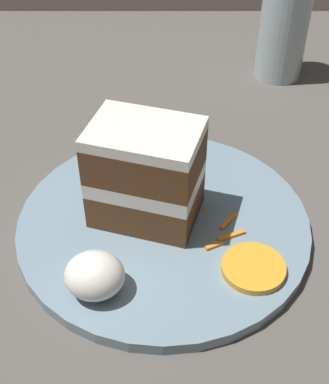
{
  "coord_description": "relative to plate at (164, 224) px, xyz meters",
  "views": [
    {
      "loc": [
        0.03,
        -0.32,
        0.39
      ],
      "look_at": [
        0.03,
        0.05,
        0.07
      ],
      "focal_mm": 50.0,
      "sensor_mm": 36.0,
      "label": 1
    }
  ],
  "objects": [
    {
      "name": "ground_plane",
      "position": [
        -0.03,
        -0.05,
        -0.03
      ],
      "size": [
        6.0,
        6.0,
        0.0
      ],
      "primitive_type": "plane",
      "color": "black",
      "rests_on": "ground"
    },
    {
      "name": "dining_table",
      "position": [
        -0.03,
        -0.05,
        -0.02
      ],
      "size": [
        1.34,
        1.16,
        0.02
      ],
      "primitive_type": "cube",
      "color": "#56514C",
      "rests_on": "ground"
    },
    {
      "name": "plate",
      "position": [
        0.0,
        0.0,
        0.0
      ],
      "size": [
        0.28,
        0.28,
        0.01
      ],
      "primitive_type": "cylinder",
      "color": "gray",
      "rests_on": "dining_table"
    },
    {
      "name": "cake_slice",
      "position": [
        -0.02,
        0.01,
        0.06
      ],
      "size": [
        0.11,
        0.1,
        0.1
      ],
      "rotation": [
        0.0,
        0.0,
        1.28
      ],
      "color": "brown",
      "rests_on": "plate"
    },
    {
      "name": "cream_dollop",
      "position": [
        -0.06,
        -0.09,
        0.03
      ],
      "size": [
        0.05,
        0.05,
        0.04
      ],
      "primitive_type": "ellipsoid",
      "color": "white",
      "rests_on": "plate"
    },
    {
      "name": "orange_garnish",
      "position": [
        0.08,
        -0.06,
        0.01
      ],
      "size": [
        0.06,
        0.06,
        0.01
      ],
      "primitive_type": "cylinder",
      "color": "orange",
      "rests_on": "plate"
    },
    {
      "name": "carrot_shreds_scatter",
      "position": [
        0.04,
        0.01,
        0.01
      ],
      "size": [
        0.11,
        0.14,
        0.0
      ],
      "color": "orange",
      "rests_on": "plate"
    },
    {
      "name": "drinking_glass",
      "position": [
        0.16,
        0.31,
        0.05
      ],
      "size": [
        0.06,
        0.06,
        0.14
      ],
      "color": "silver",
      "rests_on": "dining_table"
    }
  ]
}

